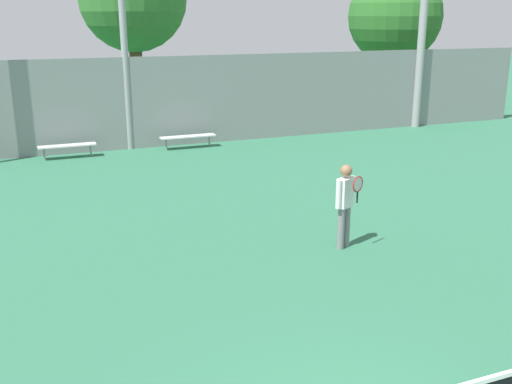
{
  "coord_description": "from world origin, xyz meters",
  "views": [
    {
      "loc": [
        -3.01,
        -3.81,
        4.38
      ],
      "look_at": [
        1.36,
        6.91,
        0.96
      ],
      "focal_mm": 42.0,
      "sensor_mm": 36.0,
      "label": 1
    }
  ],
  "objects_px": {
    "bench_courtside_far": "(67,146)",
    "bench_by_gate": "(188,137)",
    "tennis_player": "(345,202)",
    "tree_green_broad": "(395,17)"
  },
  "relations": [
    {
      "from": "bench_courtside_far",
      "to": "bench_by_gate",
      "type": "xyz_separation_m",
      "value": [
        3.97,
        0.0,
        0.0
      ]
    },
    {
      "from": "bench_courtside_far",
      "to": "tree_green_broad",
      "type": "relative_size",
      "value": 0.27
    },
    {
      "from": "tennis_player",
      "to": "bench_by_gate",
      "type": "relative_size",
      "value": 0.88
    },
    {
      "from": "bench_courtside_far",
      "to": "bench_by_gate",
      "type": "relative_size",
      "value": 0.93
    },
    {
      "from": "tree_green_broad",
      "to": "tennis_player",
      "type": "bearing_deg",
      "value": -126.88
    },
    {
      "from": "bench_courtside_far",
      "to": "tennis_player",
      "type": "bearing_deg",
      "value": -66.95
    },
    {
      "from": "tennis_player",
      "to": "bench_by_gate",
      "type": "bearing_deg",
      "value": 67.9
    },
    {
      "from": "bench_by_gate",
      "to": "tree_green_broad",
      "type": "relative_size",
      "value": 0.29
    },
    {
      "from": "tennis_player",
      "to": "bench_courtside_far",
      "type": "distance_m",
      "value": 10.88
    },
    {
      "from": "bench_by_gate",
      "to": "tree_green_broad",
      "type": "bearing_deg",
      "value": 25.28
    }
  ]
}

